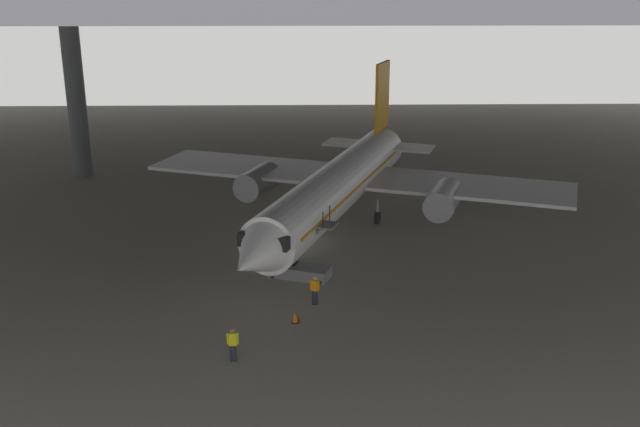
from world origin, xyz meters
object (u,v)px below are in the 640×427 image
(boarding_stairs, at_px, (301,266))
(crew_worker_near_nose, at_px, (233,343))
(airplane_main, at_px, (340,184))
(crew_worker_by_stairs, at_px, (315,289))
(traffic_cone_orange, at_px, (295,317))

(boarding_stairs, relative_size, crew_worker_near_nose, 2.59)
(airplane_main, distance_m, crew_worker_near_nose, 19.63)
(boarding_stairs, height_order, crew_worker_near_nose, boarding_stairs)
(boarding_stairs, bearing_deg, crew_worker_by_stairs, -78.92)
(airplane_main, distance_m, crew_worker_by_stairs, 12.91)
(crew_worker_near_nose, bearing_deg, crew_worker_by_stairs, 57.42)
(boarding_stairs, bearing_deg, traffic_cone_orange, -92.89)
(airplane_main, bearing_deg, traffic_cone_orange, -101.65)
(crew_worker_near_nose, bearing_deg, airplane_main, 72.56)
(boarding_stairs, xyz_separation_m, crew_worker_near_nose, (-3.12, -9.87, 0.27))
(airplane_main, distance_m, traffic_cone_orange, 15.25)
(crew_worker_by_stairs, bearing_deg, traffic_cone_orange, -116.40)
(crew_worker_near_nose, bearing_deg, traffic_cone_orange, 54.43)
(airplane_main, bearing_deg, crew_worker_by_stairs, -98.94)
(crew_worker_by_stairs, height_order, traffic_cone_orange, crew_worker_by_stairs)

